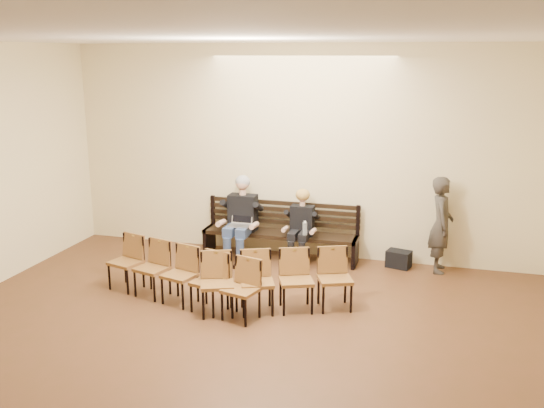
{
  "coord_description": "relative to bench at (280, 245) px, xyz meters",
  "views": [
    {
      "loc": [
        2.24,
        -4.64,
        3.34
      ],
      "look_at": [
        -0.23,
        4.05,
        1.08
      ],
      "focal_mm": 40.0,
      "sensor_mm": 36.0,
      "label": 1
    }
  ],
  "objects": [
    {
      "name": "passerby",
      "position": [
        2.56,
        0.1,
        0.65
      ],
      "size": [
        0.45,
        0.66,
        1.74
      ],
      "primitive_type": "imported",
      "rotation": [
        0.0,
        0.0,
        1.63
      ],
      "color": "#342F2A",
      "rests_on": "ground"
    },
    {
      "name": "bag",
      "position": [
        1.95,
        0.1,
        -0.09
      ],
      "size": [
        0.42,
        0.34,
        0.27
      ],
      "primitive_type": "cube",
      "rotation": [
        0.0,
        0.0,
        -0.26
      ],
      "color": "black",
      "rests_on": "ground"
    },
    {
      "name": "laptop",
      "position": [
        -0.6,
        -0.3,
        0.35
      ],
      "size": [
        0.37,
        0.29,
        0.26
      ],
      "primitive_type": "cube",
      "rotation": [
        0.0,
        0.0,
        -0.04
      ],
      "color": "silver",
      "rests_on": "bench"
    },
    {
      "name": "chair_row_front",
      "position": [
        0.52,
        -2.07,
        0.19
      ],
      "size": [
        2.02,
        1.17,
        0.82
      ],
      "primitive_type": "cube",
      "rotation": [
        0.0,
        0.0,
        0.39
      ],
      "color": "brown",
      "rests_on": "ground"
    },
    {
      "name": "seated_woman",
      "position": [
        0.38,
        -0.12,
        0.31
      ],
      "size": [
        0.46,
        0.64,
        1.08
      ],
      "primitive_type": null,
      "color": "black",
      "rests_on": "ground"
    },
    {
      "name": "room_walls",
      "position": [
        0.26,
        -3.86,
        2.31
      ],
      "size": [
        8.02,
        10.01,
        3.51
      ],
      "color": "beige",
      "rests_on": "ground"
    },
    {
      "name": "seated_man",
      "position": [
        -0.64,
        -0.12,
        0.46
      ],
      "size": [
        0.57,
        0.79,
        1.38
      ],
      "primitive_type": null,
      "color": "black",
      "rests_on": "ground"
    },
    {
      "name": "water_bottle",
      "position": [
        0.51,
        -0.39,
        0.34
      ],
      "size": [
        0.08,
        0.08,
        0.23
      ],
      "primitive_type": "cylinder",
      "rotation": [
        0.0,
        0.0,
        0.11
      ],
      "color": "silver",
      "rests_on": "bench"
    },
    {
      "name": "bench",
      "position": [
        0.0,
        0.0,
        0.0
      ],
      "size": [
        2.6,
        0.9,
        0.45
      ],
      "primitive_type": "cube",
      "color": "black",
      "rests_on": "ground"
    },
    {
      "name": "chair_row_back",
      "position": [
        -0.83,
        -2.17,
        0.17
      ],
      "size": [
        2.46,
        1.07,
        0.79
      ],
      "primitive_type": "cube",
      "rotation": [
        0.0,
        0.0,
        -0.27
      ],
      "color": "brown",
      "rests_on": "ground"
    }
  ]
}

